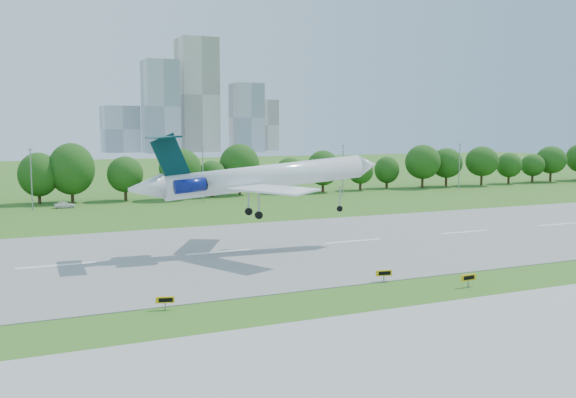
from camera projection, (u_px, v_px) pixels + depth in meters
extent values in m
plane|color=#39691B|center=(302.00, 299.00, 60.59)|extent=(600.00, 600.00, 0.00)
cube|color=gray|center=(219.00, 253.00, 83.25)|extent=(400.00, 45.00, 0.08)
cube|color=#ADADA8|center=(414.00, 361.00, 44.27)|extent=(400.00, 23.00, 0.08)
cylinder|color=#382314|center=(30.00, 197.00, 135.66)|extent=(0.70, 0.70, 3.60)
sphere|color=#164010|center=(29.00, 176.00, 135.18)|extent=(8.40, 8.40, 8.40)
cylinder|color=#382314|center=(211.00, 189.00, 151.96)|extent=(0.70, 0.70, 3.60)
sphere|color=#164010|center=(211.00, 171.00, 151.49)|extent=(8.40, 8.40, 8.40)
cylinder|color=#382314|center=(358.00, 184.00, 168.27)|extent=(0.70, 0.70, 3.60)
sphere|color=#164010|center=(358.00, 167.00, 167.79)|extent=(8.40, 8.40, 8.40)
cylinder|color=#382314|center=(478.00, 179.00, 184.58)|extent=(0.70, 0.70, 3.60)
sphere|color=#164010|center=(478.00, 163.00, 184.10)|extent=(8.40, 8.40, 8.40)
cylinder|color=gray|center=(31.00, 180.00, 126.14)|extent=(0.24, 0.24, 12.00)
cube|color=gray|center=(30.00, 149.00, 125.47)|extent=(0.90, 0.25, 0.18)
cylinder|color=gray|center=(203.00, 175.00, 140.40)|extent=(0.24, 0.24, 12.00)
cube|color=gray|center=(203.00, 147.00, 139.74)|extent=(0.90, 0.25, 0.18)
cylinder|color=gray|center=(343.00, 171.00, 154.67)|extent=(0.24, 0.24, 12.00)
cube|color=gray|center=(343.00, 145.00, 154.01)|extent=(0.90, 0.25, 0.18)
cylinder|color=gray|center=(459.00, 167.00, 168.94)|extent=(0.24, 0.24, 12.00)
cube|color=gray|center=(460.00, 144.00, 168.28)|extent=(0.90, 0.25, 0.18)
cube|color=#B2B2B7|center=(161.00, 107.00, 432.35)|extent=(22.00, 22.00, 62.00)
cube|color=beige|center=(197.00, 95.00, 457.21)|extent=(26.00, 26.00, 80.00)
cube|color=#B2B2B7|center=(247.00, 118.00, 453.04)|extent=(20.00, 20.00, 48.00)
cube|color=beige|center=(263.00, 125.00, 485.62)|extent=(18.00, 18.00, 38.00)
cube|color=#B2B2B7|center=(120.00, 129.00, 447.26)|extent=(24.00, 24.00, 32.00)
cylinder|color=white|center=(266.00, 177.00, 84.92)|extent=(27.59, 4.03, 5.39)
cone|color=white|center=(367.00, 165.00, 90.54)|extent=(3.26, 3.28, 3.41)
cone|color=white|center=(146.00, 188.00, 79.00)|extent=(4.71, 3.33, 3.53)
cube|color=white|center=(272.00, 189.00, 78.55)|extent=(8.87, 12.69, 0.60)
cube|color=white|center=(240.00, 181.00, 90.28)|extent=(9.40, 12.63, 0.60)
cube|color=#042B31|center=(170.00, 158.00, 79.78)|extent=(4.98, 0.61, 6.24)
cube|color=#042B31|center=(163.00, 137.00, 79.16)|extent=(3.19, 8.74, 0.44)
cylinder|color=navy|center=(190.00, 186.00, 78.66)|extent=(4.01, 1.85, 2.03)
cylinder|color=navy|center=(181.00, 183.00, 83.01)|extent=(4.01, 1.85, 2.03)
cylinder|color=gray|center=(340.00, 197.00, 89.42)|extent=(0.18, 0.18, 3.19)
cylinder|color=black|center=(340.00, 209.00, 89.60)|extent=(0.83, 0.30, 0.82)
cylinder|color=gray|center=(259.00, 203.00, 82.74)|extent=(0.22, 0.22, 3.19)
cylinder|color=black|center=(259.00, 215.00, 82.91)|extent=(1.01, 0.44, 1.00)
cylinder|color=gray|center=(249.00, 200.00, 86.42)|extent=(0.22, 0.22, 3.19)
cylinder|color=black|center=(249.00, 212.00, 86.59)|extent=(1.01, 0.44, 1.00)
cube|color=gray|center=(165.00, 306.00, 57.01)|extent=(0.13, 0.13, 0.73)
cube|color=#FCB40D|center=(165.00, 300.00, 56.95)|extent=(1.66, 0.59, 0.57)
cube|color=black|center=(165.00, 300.00, 56.84)|extent=(1.22, 0.32, 0.36)
cube|color=gray|center=(468.00, 283.00, 65.22)|extent=(0.12, 0.12, 0.80)
cube|color=#FCB40D|center=(468.00, 277.00, 65.16)|extent=(1.84, 0.29, 0.63)
cube|color=black|center=(469.00, 278.00, 65.04)|extent=(1.37, 0.08, 0.40)
cube|color=gray|center=(384.00, 278.00, 67.45)|extent=(0.13, 0.13, 0.76)
cube|color=#FCB40D|center=(384.00, 273.00, 67.39)|extent=(1.75, 0.53, 0.60)
cube|color=black|center=(384.00, 273.00, 67.27)|extent=(1.29, 0.28, 0.38)
imported|color=white|center=(65.00, 205.00, 130.49)|extent=(4.05, 1.69, 1.37)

